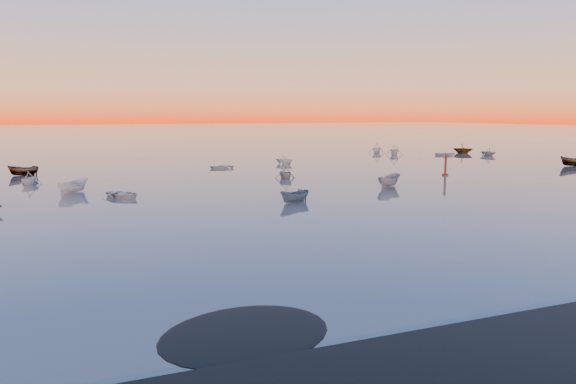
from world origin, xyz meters
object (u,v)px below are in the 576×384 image
boat_near_left (123,198)px  boat_near_right (286,178)px  boat_near_center (389,187)px  channel_marker (446,166)px

boat_near_left → boat_near_right: size_ratio=1.25×
boat_near_left → boat_near_center: (28.77, -3.45, 0.00)m
boat_near_right → channel_marker: 21.90m
boat_near_left → channel_marker: (42.53, 4.00, 1.19)m
boat_near_left → boat_near_right: boat_near_right is taller
boat_near_center → boat_near_right: boat_near_center is taller
boat_near_left → boat_near_right: bearing=-6.7°
boat_near_center → boat_near_right: size_ratio=1.21×
boat_near_center → boat_near_right: (-7.51, 12.53, 0.00)m
boat_near_right → boat_near_left: bearing=21.3°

